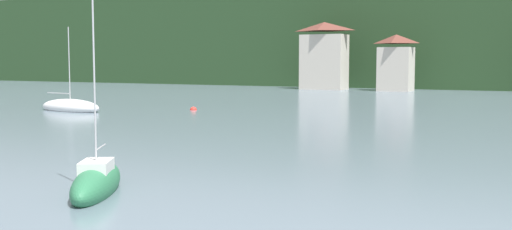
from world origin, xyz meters
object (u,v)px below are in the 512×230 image
shore_building_west (324,57)px  mooring_buoy_near (193,110)px  sailboat_mid_2 (97,183)px  sailboat_far_5 (70,107)px  shore_building_westcentral (396,64)px

shore_building_west → mooring_buoy_near: size_ratio=16.77×
shore_building_west → sailboat_mid_2: 71.37m
shore_building_west → sailboat_far_5: 46.10m
sailboat_mid_2 → mooring_buoy_near: sailboat_mid_2 is taller
shore_building_west → shore_building_westcentral: size_ratio=1.26×
sailboat_mid_2 → sailboat_far_5: 32.71m
shore_building_west → sailboat_mid_2: shore_building_west is taller
shore_building_westcentral → mooring_buoy_near: shore_building_westcentral is taller
sailboat_mid_2 → mooring_buoy_near: 31.84m
sailboat_mid_2 → sailboat_far_5: sailboat_far_5 is taller
shore_building_westcentral → sailboat_mid_2: (9.51, -68.34, -3.39)m
sailboat_mid_2 → shore_building_west: bearing=166.1°
sailboat_mid_2 → sailboat_far_5: size_ratio=0.97×
shore_building_west → mooring_buoy_near: shore_building_west is taller
shore_building_westcentral → sailboat_mid_2: shore_building_westcentral is taller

